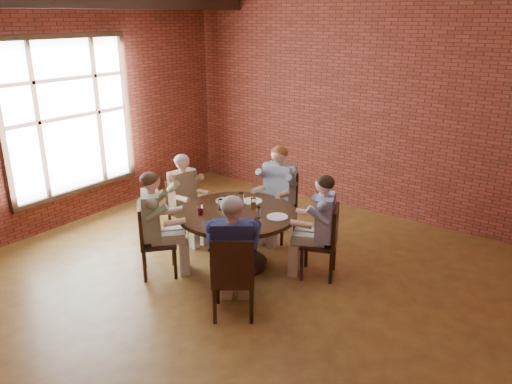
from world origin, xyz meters
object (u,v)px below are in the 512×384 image
Objects in this scene: dining_table at (238,228)px; chair_b at (280,203)px; diner_a at (320,227)px; diner_d at (157,225)px; diner_b at (277,194)px; chair_e at (233,275)px; chair_c at (183,207)px; chair_a at (326,239)px; chair_d at (151,237)px; diner_e at (233,257)px; diner_c at (185,199)px; smartphone at (253,223)px.

chair_b is at bearing 94.29° from dining_table.
diner_a is 1.98m from diner_d.
chair_b is at bearing 90.00° from diner_b.
diner_b reaches higher than chair_e.
diner_a is 1.45× the size of chair_c.
chair_d reaches higher than chair_a.
diner_b is at bearing -142.69° from diner_a.
diner_b is 2.03m from diner_e.
chair_b is 1.36m from diner_c.
diner_d is at bearing -147.12° from diner_c.
chair_c is at bearing -21.45° from diner_d.
chair_b reaches higher than chair_d.
dining_table is 1.04m from diner_a.
diner_d is at bearing -90.00° from chair_d.
diner_a is at bearing -38.29° from chair_b.
diner_a is 2.12m from chair_c.
diner_a is 1.37× the size of chair_b.
diner_a is at bearing -139.68° from diner_e.
chair_d is at bearing -76.16° from diner_a.
chair_c is at bearing 90.00° from diner_c.
diner_d reaches higher than diner_a.
diner_e reaches higher than diner_b.
chair_c is at bearing 171.24° from dining_table.
chair_a reaches higher than chair_c.
diner_e is at bearing -90.00° from chair_e.
chair_e is at bearing -72.73° from diner_b.
diner_b is 2.12m from chair_e.
diner_a is at bearing -103.20° from chair_d.
diner_a is 1.03× the size of diner_c.
diner_d is at bearing -44.89° from chair_e.
chair_b reaches higher than chair_c.
dining_table is 1.08m from diner_c.
smartphone is (-0.27, 0.71, 0.07)m from diner_e.
chair_d is at bearing -151.38° from diner_c.
chair_a is 6.28× the size of smartphone.
diner_b is at bearing -68.29° from chair_d.
chair_c is (-1.06, -0.91, -0.02)m from chair_b.
diner_c is at bearing -105.71° from diner_a.
diner_c is (-2.10, -0.25, 0.13)m from chair_a.
diner_c reaches higher than chair_e.
diner_d is at bearing -112.54° from diner_b.
dining_table is 1.19m from chair_e.
smartphone is (1.44, -0.34, 0.12)m from diner_c.
chair_c reaches higher than smartphone.
diner_d is 1.39× the size of chair_e.
chair_d is (-0.63, -1.91, -0.01)m from chair_b.
chair_e is (0.70, -0.96, -0.01)m from dining_table.
dining_table is 1.15× the size of diner_a.
chair_a is at bearing -139.57° from chair_e.
diner_d is at bearing -143.63° from chair_c.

